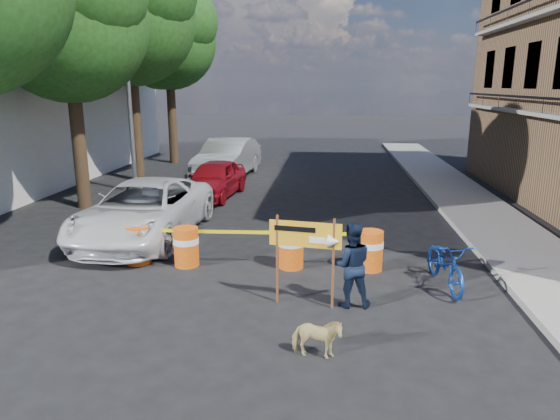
% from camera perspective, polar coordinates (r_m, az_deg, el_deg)
% --- Properties ---
extents(ground, '(120.00, 120.00, 0.00)m').
position_cam_1_polar(ground, '(9.65, -3.10, -10.60)').
color(ground, black).
rests_on(ground, ground).
extents(sidewalk_east, '(2.40, 40.00, 0.15)m').
position_cam_1_polar(sidewalk_east, '(15.94, 23.06, -1.41)').
color(sidewalk_east, gray).
rests_on(sidewalk_east, ground).
extents(tree_mid_a, '(5.25, 5.00, 8.68)m').
position_cam_1_polar(tree_mid_a, '(17.74, -22.99, 19.46)').
color(tree_mid_a, '#332316').
rests_on(tree_mid_a, ground).
extents(tree_mid_b, '(5.67, 5.40, 9.62)m').
position_cam_1_polar(tree_mid_b, '(22.35, -16.77, 20.46)').
color(tree_mid_b, '#332316').
rests_on(tree_mid_b, ground).
extents(tree_far, '(5.04, 4.80, 8.84)m').
position_cam_1_polar(tree_far, '(27.00, -12.54, 18.45)').
color(tree_far, '#332316').
rests_on(tree_far, ground).
extents(streetlamp, '(1.25, 0.18, 8.00)m').
position_cam_1_polar(streetlamp, '(19.58, -16.85, 14.55)').
color(streetlamp, gray).
rests_on(streetlamp, ground).
extents(barrel_far_left, '(0.58, 0.58, 0.90)m').
position_cam_1_polar(barrel_far_left, '(11.99, -15.95, -3.72)').
color(barrel_far_left, orange).
rests_on(barrel_far_left, ground).
extents(barrel_mid_left, '(0.58, 0.58, 0.90)m').
position_cam_1_polar(barrel_mid_left, '(11.58, -10.67, -4.05)').
color(barrel_mid_left, orange).
rests_on(barrel_mid_left, ground).
extents(barrel_mid_right, '(0.58, 0.58, 0.90)m').
position_cam_1_polar(barrel_mid_right, '(11.26, 1.27, -4.32)').
color(barrel_mid_right, orange).
rests_on(barrel_mid_right, ground).
extents(barrel_far_right, '(0.58, 0.58, 0.90)m').
position_cam_1_polar(barrel_far_right, '(11.31, 10.27, -4.48)').
color(barrel_far_right, orange).
rests_on(barrel_far_right, ground).
extents(detour_sign, '(1.33, 0.36, 1.73)m').
position_cam_1_polar(detour_sign, '(9.09, 3.89, -3.71)').
color(detour_sign, '#592D19').
rests_on(detour_sign, ground).
extents(pedestrian, '(0.84, 0.68, 1.62)m').
position_cam_1_polar(pedestrian, '(9.35, 8.11, -6.20)').
color(pedestrian, black).
rests_on(pedestrian, ground).
extents(bicycle, '(0.81, 1.10, 1.94)m').
position_cam_1_polar(bicycle, '(10.61, 18.60, -3.42)').
color(bicycle, '#133DA0').
rests_on(bicycle, ground).
extents(dog, '(0.82, 0.43, 0.66)m').
position_cam_1_polar(dog, '(7.77, 4.20, -14.37)').
color(dog, '#D7C47B').
rests_on(dog, ground).
extents(suv_white, '(2.76, 5.60, 1.53)m').
position_cam_1_polar(suv_white, '(13.87, -15.25, -0.02)').
color(suv_white, silver).
rests_on(suv_white, ground).
extents(sedan_red, '(2.01, 4.10, 1.35)m').
position_cam_1_polar(sedan_red, '(18.51, -7.52, 3.55)').
color(sedan_red, maroon).
rests_on(sedan_red, ground).
extents(sedan_silver, '(2.35, 5.38, 1.72)m').
position_cam_1_polar(sedan_silver, '(22.45, -6.00, 5.93)').
color(sedan_silver, '#A6A9AD').
rests_on(sedan_silver, ground).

